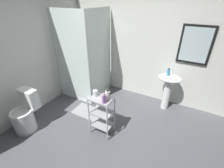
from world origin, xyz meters
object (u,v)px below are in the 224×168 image
object	(u,v)px
rinse_cup	(95,93)
toilet	(25,115)
lotion_bottle_white	(108,95)
conditioner_bottle_purple	(104,99)
hand_soap_bottle	(168,72)
pedestal_sink	(169,85)
bath_mat	(87,112)
storage_cart	(102,113)
shower_stall	(87,77)

from	to	relation	value
rinse_cup	toilet	bearing A→B (deg)	-152.69
lotion_bottle_white	conditioner_bottle_purple	bearing A→B (deg)	-94.60
toilet	rinse_cup	world-z (taller)	rinse_cup
hand_soap_bottle	rinse_cup	xyz separation A→B (m)	(-0.93, -1.22, -0.08)
pedestal_sink	rinse_cup	size ratio (longest dim) A/B	7.80
pedestal_sink	rinse_cup	xyz separation A→B (m)	(-0.98, -1.24, 0.21)
bath_mat	storage_cart	bearing A→B (deg)	-28.58
shower_stall	lotion_bottle_white	xyz separation A→B (m)	(1.13, -0.93, 0.36)
storage_cart	hand_soap_bottle	size ratio (longest dim) A/B	5.05
lotion_bottle_white	bath_mat	distance (m)	1.11
toilet	storage_cart	world-z (taller)	toilet
shower_stall	storage_cart	world-z (taller)	shower_stall
toilet	lotion_bottle_white	distance (m)	1.60
shower_stall	pedestal_sink	bearing A→B (deg)	9.38
shower_stall	bath_mat	world-z (taller)	shower_stall
pedestal_sink	lotion_bottle_white	world-z (taller)	lotion_bottle_white
rinse_cup	hand_soap_bottle	bearing A→B (deg)	52.77
shower_stall	conditioner_bottle_purple	distance (m)	1.56
storage_cart	lotion_bottle_white	size ratio (longest dim) A/B	3.77
hand_soap_bottle	lotion_bottle_white	bearing A→B (deg)	-119.70
pedestal_sink	hand_soap_bottle	xyz separation A→B (m)	(-0.05, -0.02, 0.30)
bath_mat	lotion_bottle_white	bearing A→B (deg)	-23.06
storage_cart	rinse_cup	size ratio (longest dim) A/B	7.12
shower_stall	hand_soap_bottle	xyz separation A→B (m)	(1.82, 0.29, 0.41)
hand_soap_bottle	lotion_bottle_white	distance (m)	1.40
rinse_cup	bath_mat	size ratio (longest dim) A/B	0.17
shower_stall	lotion_bottle_white	world-z (taller)	shower_stall
pedestal_sink	lotion_bottle_white	bearing A→B (deg)	-121.01
hand_soap_bottle	lotion_bottle_white	size ratio (longest dim) A/B	0.75
toilet	rinse_cup	xyz separation A→B (m)	(1.16, 0.60, 0.48)
storage_cart	rinse_cup	world-z (taller)	rinse_cup
pedestal_sink	lotion_bottle_white	size ratio (longest dim) A/B	4.12
toilet	bath_mat	distance (m)	1.18
hand_soap_bottle	bath_mat	world-z (taller)	hand_soap_bottle
pedestal_sink	toilet	bearing A→B (deg)	-139.24
storage_cart	toilet	bearing A→B (deg)	-155.70
conditioner_bottle_purple	bath_mat	bearing A→B (deg)	150.04
toilet	bath_mat	xyz separation A→B (m)	(0.70, 0.89, -0.31)
pedestal_sink	conditioner_bottle_purple	bearing A→B (deg)	-119.36
pedestal_sink	conditioner_bottle_purple	xyz separation A→B (m)	(-0.75, -1.34, 0.24)
storage_cart	rinse_cup	xyz separation A→B (m)	(-0.12, 0.02, 0.36)
rinse_cup	shower_stall	bearing A→B (deg)	133.79
shower_stall	conditioner_bottle_purple	size ratio (longest dim) A/B	11.37
toilet	rinse_cup	size ratio (longest dim) A/B	7.31
conditioner_bottle_purple	toilet	bearing A→B (deg)	-160.06
lotion_bottle_white	storage_cart	bearing A→B (deg)	-168.51
hand_soap_bottle	bath_mat	xyz separation A→B (m)	(-1.38, -0.92, -0.87)
shower_stall	storage_cart	distance (m)	1.39
storage_cart	hand_soap_bottle	xyz separation A→B (m)	(0.80, 1.24, 0.44)
shower_stall	storage_cart	xyz separation A→B (m)	(1.02, -0.95, -0.03)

